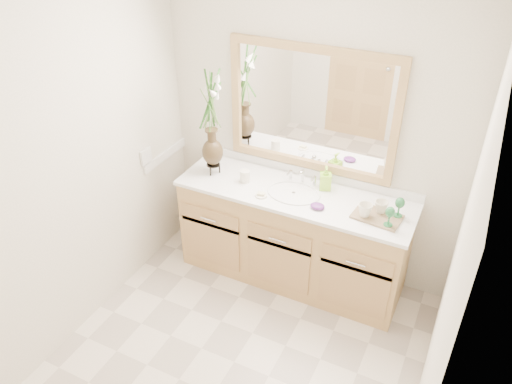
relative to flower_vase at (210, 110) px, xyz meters
The scene contains 20 objects.
floor 1.84m from the flower_vase, 54.76° to the right, with size 2.60×2.60×0.00m, color beige.
ceiling 1.59m from the flower_vase, 54.76° to the right, with size 2.40×2.60×0.02m, color white.
wall_back 0.79m from the flower_vase, 23.61° to the left, with size 2.40×0.02×2.40m, color white.
wall_left 1.13m from the flower_vase, 116.64° to the right, with size 0.02×2.60×2.40m, color white.
wall_right 2.15m from the flower_vase, 27.58° to the right, with size 0.02×2.60×2.40m, color white.
vanity 1.20m from the flower_vase, ahead, with size 1.80×0.55×0.80m.
counter 0.90m from the flower_vase, ahead, with size 1.84×0.57×0.03m, color white.
sink 0.92m from the flower_vase, ahead, with size 0.38×0.34×0.23m.
mirror 0.76m from the flower_vase, 22.09° to the left, with size 1.32×0.04×0.97m.
switch_plate 0.67m from the flower_vase, 154.76° to the right, with size 0.02×0.12×0.12m, color white.
flower_vase is the anchor object (origin of this frame).
tumbler 0.58m from the flower_vase, ahead, with size 0.08×0.08×0.10m, color white.
soap_dish 0.74m from the flower_vase, 16.00° to the right, with size 0.09×0.09×0.03m.
soap_bottle 1.02m from the flower_vase, 10.98° to the left, with size 0.08×0.08×0.17m, color #A0E736.
purple_dish 1.08m from the flower_vase, ahead, with size 0.11×0.09×0.04m, color #5E2672.
tray 1.46m from the flower_vase, ahead, with size 0.33×0.22×0.02m, color brown.
mug_left 1.36m from the flower_vase, ahead, with size 0.10×0.10×0.10m, color white.
mug_right 1.44m from the flower_vase, ahead, with size 0.10×0.09×0.10m, color white.
goblet_front 1.51m from the flower_vase, ahead, with size 0.07×0.07×0.15m.
goblet_back 1.54m from the flower_vase, ahead, with size 0.07×0.07×0.15m.
Camera 1 is at (1.15, -1.99, 2.89)m, focal length 35.00 mm.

